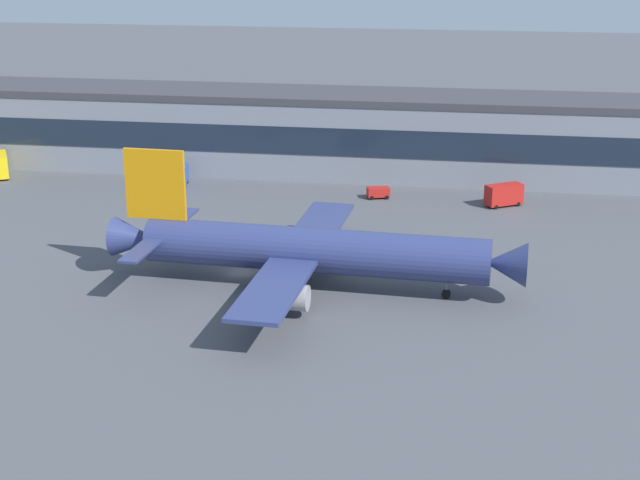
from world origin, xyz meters
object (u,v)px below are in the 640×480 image
object	(u,v)px
airliner	(308,250)
fuel_truck	(177,177)
catering_truck	(0,164)
baggage_tug	(378,192)
stair_truck	(505,194)

from	to	relation	value
airliner	fuel_truck	xyz separation A→B (m)	(-30.24, 42.71, -3.08)
catering_truck	fuel_truck	bearing A→B (deg)	-3.96
catering_truck	baggage_tug	distance (m)	68.25
airliner	baggage_tug	xyz separation A→B (m)	(4.44, 41.71, -3.87)
catering_truck	baggage_tug	bearing A→B (deg)	-2.78
fuel_truck	baggage_tug	size ratio (longest dim) A/B	2.16
catering_truck	baggage_tug	size ratio (longest dim) A/B	1.88
fuel_truck	stair_truck	bearing A→B (deg)	-2.27
airliner	catering_truck	distance (m)	78.07
airliner	stair_truck	world-z (taller)	airliner
airliner	fuel_truck	bearing A→B (deg)	125.30
stair_truck	catering_truck	bearing A→B (deg)	177.09
catering_truck	baggage_tug	xyz separation A→B (m)	(68.16, -3.31, -1.21)
airliner	stair_truck	size ratio (longest dim) A/B	8.22
airliner	fuel_truck	size ratio (longest dim) A/B	6.00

